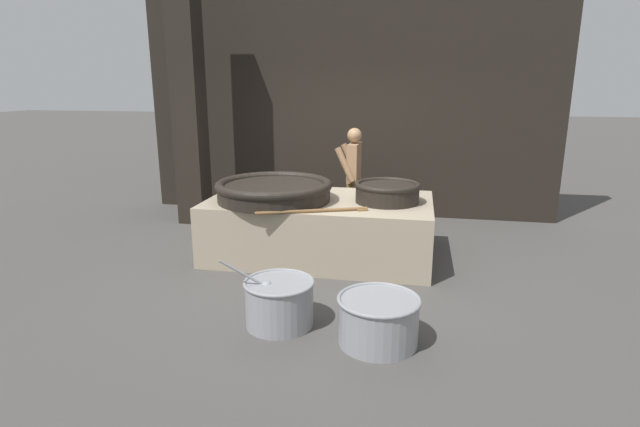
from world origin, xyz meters
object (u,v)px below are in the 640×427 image
object	(u,v)px
giant_wok_near	(274,190)
cook	(353,176)
prep_bowl_vegetables	(279,301)
giant_wok_far	(387,192)
prep_bowl_meat	(378,318)

from	to	relation	value
giant_wok_near	cook	bearing A→B (deg)	59.97
prep_bowl_vegetables	giant_wok_far	bearing A→B (deg)	66.57
giant_wok_near	prep_bowl_vegetables	world-z (taller)	giant_wok_near
giant_wok_far	prep_bowl_vegetables	world-z (taller)	giant_wok_far
prep_bowl_meat	giant_wok_near	bearing A→B (deg)	127.15
prep_bowl_vegetables	giant_wok_near	bearing A→B (deg)	107.06
giant_wok_far	giant_wok_near	bearing A→B (deg)	-173.05
giant_wok_far	prep_bowl_vegetables	xyz separation A→B (m)	(-0.85, -1.96, -0.65)
prep_bowl_vegetables	prep_bowl_meat	bearing A→B (deg)	-9.96
giant_wok_far	prep_bowl_vegetables	distance (m)	2.23
giant_wok_far	prep_bowl_meat	xyz separation A→B (m)	(0.08, -2.12, -0.66)
giant_wok_far	prep_bowl_vegetables	bearing A→B (deg)	-113.43
cook	prep_bowl_meat	xyz separation A→B (m)	(0.66, -3.36, -0.61)
giant_wok_near	prep_bowl_vegetables	size ratio (longest dim) A/B	1.79
cook	prep_bowl_meat	size ratio (longest dim) A/B	2.15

